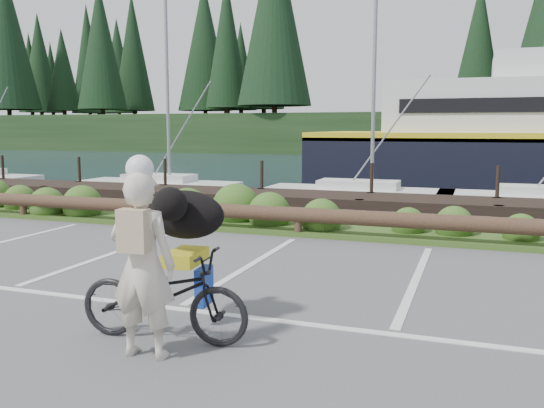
{
  "coord_description": "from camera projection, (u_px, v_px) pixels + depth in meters",
  "views": [
    {
      "loc": [
        3.37,
        -6.4,
        2.2
      ],
      "look_at": [
        0.59,
        1.38,
        1.1
      ],
      "focal_mm": 38.0,
      "sensor_mm": 36.0,
      "label": 1
    }
  ],
  "objects": [
    {
      "name": "vegetation_strip",
      "position": [
        308.0,
        228.0,
        12.33
      ],
      "size": [
        34.0,
        1.6,
        0.1
      ],
      "primitive_type": "cube",
      "color": "#3D5B21",
      "rests_on": "ground"
    },
    {
      "name": "dog",
      "position": [
        185.0,
        215.0,
        6.4
      ],
      "size": [
        0.54,
        0.98,
        0.54
      ],
      "primitive_type": "ellipsoid",
      "rotation": [
        0.0,
        0.0,
        1.66
      ],
      "color": "black",
      "rests_on": "bicycle"
    },
    {
      "name": "harbor_backdrop",
      "position": [
        456.0,
        143.0,
        80.44
      ],
      "size": [
        170.0,
        160.0,
        30.0
      ],
      "color": "#172639",
      "rests_on": "ground"
    },
    {
      "name": "bicycle",
      "position": [
        163.0,
        295.0,
        5.94
      ],
      "size": [
        1.89,
        0.8,
        0.97
      ],
      "primitive_type": "imported",
      "rotation": [
        0.0,
        0.0,
        1.66
      ],
      "color": "black",
      "rests_on": "ground"
    },
    {
      "name": "cyclist",
      "position": [
        143.0,
        265.0,
        5.47
      ],
      "size": [
        0.69,
        0.49,
        1.8
      ],
      "primitive_type": "imported",
      "rotation": [
        0.0,
        0.0,
        3.23
      ],
      "color": "beige",
      "rests_on": "ground"
    },
    {
      "name": "log_rail",
      "position": [
        298.0,
        237.0,
        11.68
      ],
      "size": [
        32.0,
        0.3,
        0.6
      ],
      "primitive_type": null,
      "color": "#443021",
      "rests_on": "ground"
    },
    {
      "name": "ground",
      "position": [
        193.0,
        300.0,
        7.39
      ],
      "size": [
        72.0,
        72.0,
        0.0
      ],
      "primitive_type": "plane",
      "color": "#4F4F51"
    }
  ]
}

